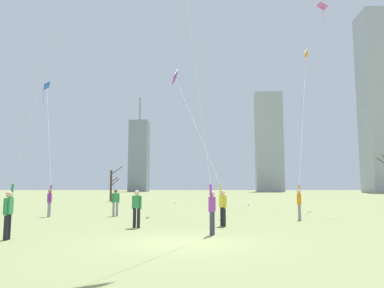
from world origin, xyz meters
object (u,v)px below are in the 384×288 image
(kite_flyer_foreground_right_blue, at_px, (49,181))
(distant_kite_low_near_trees_pink, at_px, (330,28))
(bystander_far_off_by_trees, at_px, (137,207))
(bystander_strolling_midfield, at_px, (115,201))
(kite_flyer_midfield_left_purple, at_px, (211,172))
(bare_tree_rightmost, at_px, (112,184))
(kite_flyer_midfield_right_red, at_px, (28,136))
(kite_flyer_far_back_green, at_px, (205,154))
(kite_flyer_midfield_center_orange, at_px, (301,173))

(kite_flyer_foreground_right_blue, distance_m, distant_kite_low_near_trees_pink, 23.30)
(bystander_far_off_by_trees, bearing_deg, bystander_strolling_midfield, 112.10)
(bystander_strolling_midfield, bearing_deg, bystander_far_off_by_trees, -67.90)
(kite_flyer_midfield_left_purple, xyz_separation_m, bare_tree_rightmost, (-12.30, 27.16, -0.38))
(bystander_strolling_midfield, height_order, bare_tree_rightmost, bare_tree_rightmost)
(kite_flyer_foreground_right_blue, bearing_deg, distant_kite_low_near_trees_pink, 14.77)
(kite_flyer_midfield_left_purple, distance_m, bystander_far_off_by_trees, 4.31)
(kite_flyer_midfield_right_red, height_order, kite_flyer_foreground_right_blue, kite_flyer_midfield_right_red)
(kite_flyer_far_back_green, bearing_deg, kite_flyer_midfield_right_red, 179.64)
(kite_flyer_far_back_green, distance_m, bare_tree_rightmost, 34.60)
(kite_flyer_far_back_green, bearing_deg, distant_kite_low_near_trees_pink, 56.89)
(bystander_strolling_midfield, bearing_deg, kite_flyer_foreground_right_blue, 176.36)
(distant_kite_low_near_trees_pink, height_order, bare_tree_rightmost, distant_kite_low_near_trees_pink)
(bystander_far_off_by_trees, bearing_deg, kite_flyer_midfield_left_purple, 36.76)
(distant_kite_low_near_trees_pink, relative_size, bare_tree_rightmost, 3.71)
(distant_kite_low_near_trees_pink, distance_m, bare_tree_rightmost, 30.44)
(kite_flyer_midfield_left_purple, distance_m, bystander_strolling_midfield, 7.16)
(kite_flyer_midfield_center_orange, xyz_separation_m, bystander_strolling_midfield, (-11.04, 0.48, -1.67))
(bare_tree_rightmost, bearing_deg, kite_flyer_midfield_center_orange, -53.48)
(kite_flyer_midfield_left_purple, relative_size, kite_flyer_far_back_green, 0.92)
(kite_flyer_midfield_right_red, xyz_separation_m, bare_tree_rightmost, (-5.52, 32.36, -1.52))
(bystander_far_off_by_trees, xyz_separation_m, distant_kite_low_near_trees_pink, (12.51, 11.70, 13.09))
(bare_tree_rightmost, bearing_deg, bystander_strolling_midfield, -74.32)
(kite_flyer_far_back_green, bearing_deg, kite_flyer_midfield_left_purple, 87.99)
(kite_flyer_midfield_right_red, height_order, bystander_far_off_by_trees, kite_flyer_midfield_right_red)
(distant_kite_low_near_trees_pink, bearing_deg, kite_flyer_far_back_green, -123.11)
(kite_flyer_midfield_center_orange, height_order, bystander_strolling_midfield, kite_flyer_midfield_center_orange)
(kite_flyer_foreground_right_blue, bearing_deg, bystander_far_off_by_trees, -43.84)
(kite_flyer_midfield_center_orange, distance_m, bystander_strolling_midfield, 11.17)
(kite_flyer_midfield_center_orange, distance_m, kite_flyer_midfield_left_purple, 6.29)
(kite_flyer_midfield_left_purple, height_order, bare_tree_rightmost, kite_flyer_midfield_left_purple)
(kite_flyer_midfield_right_red, relative_size, distant_kite_low_near_trees_pink, 1.06)
(kite_flyer_midfield_right_red, distance_m, bystander_far_off_by_trees, 5.30)
(kite_flyer_midfield_right_red, bearing_deg, bystander_far_off_by_trees, 38.10)
(bare_tree_rightmost, bearing_deg, kite_flyer_midfield_left_purple, -65.63)
(kite_flyer_midfield_left_purple, distance_m, kite_flyer_foreground_right_blue, 10.92)
(kite_flyer_midfield_right_red, bearing_deg, bystander_strolling_midfield, 83.71)
(kite_flyer_far_back_green, xyz_separation_m, bystander_far_off_by_trees, (-3.03, 2.84, -2.02))
(distant_kite_low_near_trees_pink, bearing_deg, kite_flyer_foreground_right_blue, -165.23)
(kite_flyer_midfield_left_purple, height_order, kite_flyer_far_back_green, kite_flyer_far_back_green)
(kite_flyer_foreground_right_blue, relative_size, bystander_far_off_by_trees, 6.61)
(bystander_far_off_by_trees, distance_m, bare_tree_rightmost, 30.95)
(distant_kite_low_near_trees_pink, bearing_deg, bare_tree_rightmost, 140.43)
(kite_flyer_midfield_center_orange, bearing_deg, distant_kite_low_near_trees_pink, 55.41)
(kite_flyer_foreground_right_blue, xyz_separation_m, distant_kite_low_near_trees_pink, (19.38, 5.11, 11.89))
(kite_flyer_midfield_right_red, relative_size, bare_tree_rightmost, 3.92)
(bystander_strolling_midfield, bearing_deg, bare_tree_rightmost, 105.68)
(distant_kite_low_near_trees_pink, bearing_deg, kite_flyer_midfield_left_purple, -134.99)
(kite_flyer_midfield_right_red, bearing_deg, kite_flyer_midfield_left_purple, 37.47)
(kite_flyer_midfield_right_red, xyz_separation_m, kite_flyer_far_back_green, (6.60, -0.04, -0.71))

